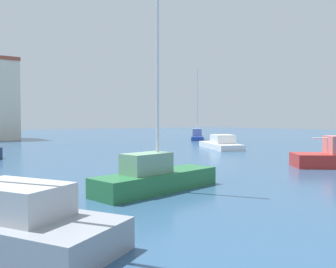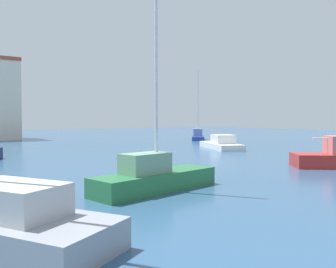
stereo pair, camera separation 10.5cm
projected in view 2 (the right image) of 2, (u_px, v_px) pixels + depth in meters
water at (129, 155)px, 27.76m from camera, size 160.00×160.00×0.00m
sailboat_green_mid_harbor at (154, 176)px, 13.77m from camera, size 5.72×2.67×8.85m
sailboat_blue_center_channel at (198, 135)px, 49.67m from camera, size 5.04×5.82×9.60m
motorboat_white_inner_mooring at (221, 144)px, 34.31m from camera, size 4.90×7.33×1.35m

